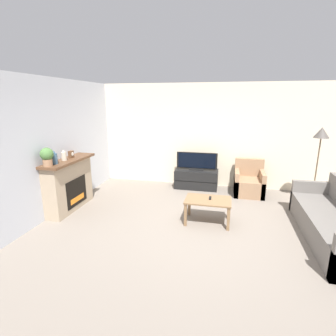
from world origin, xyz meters
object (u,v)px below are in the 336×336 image
Objects in this scene: fireplace at (69,184)px; armchair at (249,183)px; mantel_vase_centre_left at (64,156)px; tv_stand at (196,179)px; floor_lamp at (321,139)px; remote at (210,198)px; coffee_table at (208,203)px; mantel_vase_left at (54,158)px; tv at (197,162)px; mantel_clock at (71,154)px; potted_plant at (47,156)px.

fireplace reaches higher than armchair.
mantel_vase_centre_left is 3.34m from tv_stand.
floor_lamp reaches higher than tv_stand.
remote is at bearing -148.51° from floor_lamp.
floor_lamp is at bearing 32.10° from coffee_table.
remote is (2.93, 0.48, -0.73)m from mantel_vase_left.
floor_lamp reaches higher than remote.
tv_stand is 7.33× the size of remote.
tv_stand is 1.05× the size of tv.
remote reaches higher than coffee_table.
floor_lamp reaches higher than fireplace.
mantel_vase_centre_left is at bearing -90.18° from mantel_clock.
floor_lamp is (5.08, 1.23, 0.31)m from mantel_clock.
mantel_clock reaches higher than coffee_table.
tv is 0.61× the size of floor_lamp.
potted_plant is 0.20× the size of floor_lamp.
mantel_vase_centre_left is at bearing -163.78° from floor_lamp.
mantel_vase_left is 0.30× the size of armchair.
armchair is at bearing 64.47° from coffee_table.
mantel_clock is 0.43× the size of potted_plant.
mantel_vase_centre_left is 3.02m from remote.
mantel_vase_centre_left is 3.24m from tv.
armchair is (1.32, -0.17, -0.43)m from tv.
tv is 2.00m from remote.
remote is at bearing -75.65° from tv.
remote is (-0.83, -1.75, 0.20)m from armchair.
potted_plant is at bearing -147.35° from armchair.
tv is at bearing 103.07° from coffee_table.
mantel_vase_left is 1.69× the size of mantel_clock.
mantel_clock reaches higher than armchair.
floor_lamp reaches higher than mantel_clock.
mantel_clock is 0.99× the size of remote.
mantel_vase_centre_left is 0.24× the size of armchair.
potted_plant reaches higher than mantel_vase_left.
coffee_table is at bearing 2.07° from mantel_vase_centre_left.
fireplace reaches higher than coffee_table.
mantel_clock is at bearing -166.39° from floor_lamp.
tv_stand is (2.43, 2.08, -0.93)m from mantel_vase_centre_left.
floor_lamp is (1.33, -0.43, 1.20)m from armchair.
potted_plant is (0.00, -0.18, 0.08)m from mantel_vase_left.
potted_plant is 3.11m from remote.
fireplace is 1.28× the size of tv_stand.
mantel_vase_left reaches higher than mantel_vase_centre_left.
coffee_table is at bearing -147.90° from floor_lamp.
armchair reaches higher than coffee_table.
mantel_clock is at bearing 176.63° from remote.
floor_lamp reaches higher than coffee_table.
tv is at bearing -90.00° from tv_stand.
mantel_vase_centre_left is 1.36× the size of mantel_clock.
tv reaches higher than armchair.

